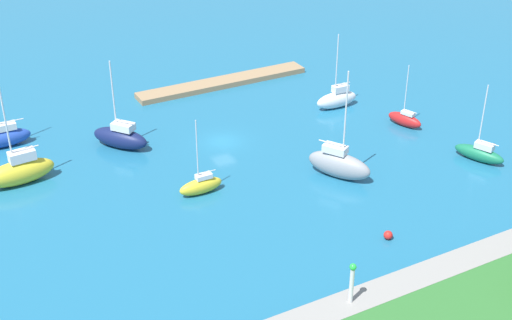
{
  "coord_description": "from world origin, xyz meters",
  "views": [
    {
      "loc": [
        31.34,
        66.62,
        37.97
      ],
      "look_at": [
        0.0,
        8.2,
        1.5
      ],
      "focal_mm": 49.17,
      "sensor_mm": 36.0,
      "label": 1
    }
  ],
  "objects_px": {
    "sailboat_gray_mid_basin": "(339,164)",
    "sailboat_yellow_lone_south": "(201,185)",
    "sailboat_navy_east_end": "(120,137)",
    "sailboat_green_along_channel": "(479,153)",
    "sailboat_blue_far_south": "(4,137)",
    "mooring_buoy_red": "(388,235)",
    "sailboat_white_near_pier": "(337,99)",
    "sailboat_yellow_outer_mooring": "(19,171)",
    "harbor_beacon": "(352,280)",
    "pier_dock": "(223,82)",
    "sailboat_red_inner_mooring": "(405,119)"
  },
  "relations": [
    {
      "from": "sailboat_gray_mid_basin",
      "to": "sailboat_yellow_outer_mooring",
      "type": "bearing_deg",
      "value": -147.0
    },
    {
      "from": "sailboat_yellow_lone_south",
      "to": "sailboat_red_inner_mooring",
      "type": "bearing_deg",
      "value": -175.27
    },
    {
      "from": "sailboat_red_inner_mooring",
      "to": "sailboat_yellow_lone_south",
      "type": "distance_m",
      "value": 28.8
    },
    {
      "from": "harbor_beacon",
      "to": "sailboat_blue_far_south",
      "type": "distance_m",
      "value": 46.85
    },
    {
      "from": "sailboat_navy_east_end",
      "to": "sailboat_green_along_channel",
      "type": "relative_size",
      "value": 1.17
    },
    {
      "from": "sailboat_navy_east_end",
      "to": "sailboat_green_along_channel",
      "type": "distance_m",
      "value": 40.83
    },
    {
      "from": "sailboat_yellow_outer_mooring",
      "to": "harbor_beacon",
      "type": "bearing_deg",
      "value": 115.22
    },
    {
      "from": "sailboat_yellow_lone_south",
      "to": "mooring_buoy_red",
      "type": "xyz_separation_m",
      "value": [
        -11.98,
        15.72,
        -0.5
      ]
    },
    {
      "from": "sailboat_gray_mid_basin",
      "to": "sailboat_yellow_lone_south",
      "type": "relative_size",
      "value": 1.45
    },
    {
      "from": "sailboat_green_along_channel",
      "to": "sailboat_yellow_lone_south",
      "type": "xyz_separation_m",
      "value": [
        30.38,
        -8.3,
        -0.01
      ]
    },
    {
      "from": "sailboat_yellow_outer_mooring",
      "to": "sailboat_red_inner_mooring",
      "type": "xyz_separation_m",
      "value": [
        -44.68,
        8.15,
        -0.63
      ]
    },
    {
      "from": "sailboat_green_along_channel",
      "to": "sailboat_red_inner_mooring",
      "type": "bearing_deg",
      "value": -13.86
    },
    {
      "from": "pier_dock",
      "to": "mooring_buoy_red",
      "type": "bearing_deg",
      "value": 86.29
    },
    {
      "from": "sailboat_yellow_outer_mooring",
      "to": "sailboat_gray_mid_basin",
      "type": "xyz_separation_m",
      "value": [
        -30.43,
        14.71,
        0.05
      ]
    },
    {
      "from": "pier_dock",
      "to": "sailboat_yellow_outer_mooring",
      "type": "distance_m",
      "value": 33.79
    },
    {
      "from": "sailboat_green_along_channel",
      "to": "pier_dock",
      "type": "bearing_deg",
      "value": 2.6
    },
    {
      "from": "sailboat_navy_east_end",
      "to": "sailboat_blue_far_south",
      "type": "height_order",
      "value": "sailboat_blue_far_south"
    },
    {
      "from": "sailboat_blue_far_south",
      "to": "mooring_buoy_red",
      "type": "bearing_deg",
      "value": 127.88
    },
    {
      "from": "sailboat_red_inner_mooring",
      "to": "sailboat_white_near_pier",
      "type": "bearing_deg",
      "value": 8.24
    },
    {
      "from": "mooring_buoy_red",
      "to": "sailboat_navy_east_end",
      "type": "bearing_deg",
      "value": -61.56
    },
    {
      "from": "sailboat_green_along_channel",
      "to": "mooring_buoy_red",
      "type": "xyz_separation_m",
      "value": [
        18.39,
        7.42,
        -0.51
      ]
    },
    {
      "from": "pier_dock",
      "to": "sailboat_gray_mid_basin",
      "type": "distance_m",
      "value": 28.94
    },
    {
      "from": "sailboat_green_along_channel",
      "to": "sailboat_navy_east_end",
      "type": "bearing_deg",
      "value": 34.62
    },
    {
      "from": "sailboat_navy_east_end",
      "to": "sailboat_red_inner_mooring",
      "type": "height_order",
      "value": "sailboat_navy_east_end"
    },
    {
      "from": "harbor_beacon",
      "to": "sailboat_navy_east_end",
      "type": "distance_m",
      "value": 36.98
    },
    {
      "from": "sailboat_gray_mid_basin",
      "to": "sailboat_white_near_pier",
      "type": "height_order",
      "value": "sailboat_gray_mid_basin"
    },
    {
      "from": "sailboat_navy_east_end",
      "to": "sailboat_white_near_pier",
      "type": "xyz_separation_m",
      "value": [
        -28.36,
        2.54,
        -0.1
      ]
    },
    {
      "from": "sailboat_blue_far_south",
      "to": "sailboat_green_along_channel",
      "type": "distance_m",
      "value": 54.39
    },
    {
      "from": "sailboat_blue_far_south",
      "to": "sailboat_white_near_pier",
      "type": "distance_m",
      "value": 41.26
    },
    {
      "from": "sailboat_yellow_outer_mooring",
      "to": "sailboat_gray_mid_basin",
      "type": "bearing_deg",
      "value": 149.9
    },
    {
      "from": "sailboat_blue_far_south",
      "to": "sailboat_green_along_channel",
      "type": "relative_size",
      "value": 1.32
    },
    {
      "from": "sailboat_gray_mid_basin",
      "to": "sailboat_blue_far_south",
      "type": "xyz_separation_m",
      "value": [
        30.27,
        -24.24,
        -0.37
      ]
    },
    {
      "from": "sailboat_blue_far_south",
      "to": "sailboat_navy_east_end",
      "type": "bearing_deg",
      "value": 151.13
    },
    {
      "from": "sailboat_navy_east_end",
      "to": "sailboat_green_along_channel",
      "type": "height_order",
      "value": "sailboat_navy_east_end"
    },
    {
      "from": "sailboat_blue_far_south",
      "to": "mooring_buoy_red",
      "type": "relative_size",
      "value": 13.89
    },
    {
      "from": "sailboat_gray_mid_basin",
      "to": "sailboat_red_inner_mooring",
      "type": "bearing_deg",
      "value": 83.55
    },
    {
      "from": "sailboat_blue_far_south",
      "to": "sailboat_red_inner_mooring",
      "type": "height_order",
      "value": "sailboat_blue_far_south"
    },
    {
      "from": "sailboat_gray_mid_basin",
      "to": "sailboat_red_inner_mooring",
      "type": "xyz_separation_m",
      "value": [
        -14.25,
        -6.57,
        -0.68
      ]
    },
    {
      "from": "pier_dock",
      "to": "sailboat_white_near_pier",
      "type": "distance_m",
      "value": 16.93
    },
    {
      "from": "harbor_beacon",
      "to": "sailboat_yellow_outer_mooring",
      "type": "bearing_deg",
      "value": -60.49
    },
    {
      "from": "sailboat_green_along_channel",
      "to": "harbor_beacon",
      "type": "bearing_deg",
      "value": 94.67
    },
    {
      "from": "sailboat_white_near_pier",
      "to": "sailboat_green_along_channel",
      "type": "distance_m",
      "value": 20.42
    },
    {
      "from": "sailboat_blue_far_south",
      "to": "sailboat_green_along_channel",
      "type": "height_order",
      "value": "sailboat_blue_far_south"
    },
    {
      "from": "harbor_beacon",
      "to": "sailboat_green_along_channel",
      "type": "height_order",
      "value": "sailboat_green_along_channel"
    },
    {
      "from": "sailboat_blue_far_south",
      "to": "sailboat_green_along_channel",
      "type": "xyz_separation_m",
      "value": [
        -46.23,
        28.66,
        -0.25
      ]
    },
    {
      "from": "pier_dock",
      "to": "sailboat_green_along_channel",
      "type": "xyz_separation_m",
      "value": [
        -15.75,
        33.33,
        0.58
      ]
    },
    {
      "from": "sailboat_gray_mid_basin",
      "to": "harbor_beacon",
      "type": "bearing_deg",
      "value": -62.96
    },
    {
      "from": "sailboat_green_along_channel",
      "to": "mooring_buoy_red",
      "type": "bearing_deg",
      "value": 89.28
    },
    {
      "from": "sailboat_yellow_outer_mooring",
      "to": "sailboat_white_near_pier",
      "type": "distance_m",
      "value": 40.39
    },
    {
      "from": "sailboat_yellow_outer_mooring",
      "to": "sailboat_green_along_channel",
      "type": "bearing_deg",
      "value": 153.3
    }
  ]
}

